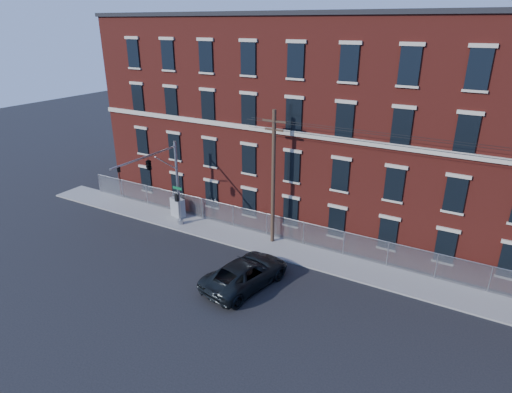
{
  "coord_description": "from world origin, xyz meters",
  "views": [
    {
      "loc": [
        15.37,
        -20.24,
        15.58
      ],
      "look_at": [
        1.48,
        4.0,
        4.23
      ],
      "focal_mm": 30.17,
      "sensor_mm": 36.0,
      "label": 1
    }
  ],
  "objects": [
    {
      "name": "mill_building",
      "position": [
        12.0,
        13.93,
        8.15
      ],
      "size": [
        55.3,
        14.32,
        16.3
      ],
      "color": "maroon",
      "rests_on": "ground"
    },
    {
      "name": "pickup_truck",
      "position": [
        3.19,
        -0.3,
        0.86
      ],
      "size": [
        4.05,
        6.67,
        1.73
      ],
      "primitive_type": "imported",
      "rotation": [
        0.0,
        0.0,
        2.94
      ],
      "color": "black",
      "rests_on": "ground"
    },
    {
      "name": "utility_cabinet",
      "position": [
        -7.09,
        5.56,
        0.94
      ],
      "size": [
        1.45,
        1.01,
        1.65
      ],
      "primitive_type": "cube",
      "rotation": [
        0.0,
        0.0,
        -0.29
      ],
      "color": "gray",
      "rests_on": "sidewalk"
    },
    {
      "name": "chain_link_fence",
      "position": [
        12.0,
        6.3,
        1.06
      ],
      "size": [
        59.06,
        0.06,
        1.85
      ],
      "color": "#A5A8AD",
      "rests_on": "ground"
    },
    {
      "name": "sidewalk",
      "position": [
        12.0,
        5.0,
        0.06
      ],
      "size": [
        65.0,
        3.0,
        0.12
      ],
      "primitive_type": "cube",
      "color": "gray",
      "rests_on": "ground"
    },
    {
      "name": "ground",
      "position": [
        0.0,
        0.0,
        0.0
      ],
      "size": [
        140.0,
        140.0,
        0.0
      ],
      "primitive_type": "plane",
      "color": "black",
      "rests_on": "ground"
    },
    {
      "name": "utility_pole_near",
      "position": [
        2.0,
        5.6,
        5.34
      ],
      "size": [
        1.8,
        0.28,
        10.0
      ],
      "color": "#453122",
      "rests_on": "ground"
    },
    {
      "name": "traffic_signal_mast",
      "position": [
        -6.0,
        2.18,
        5.39
      ],
      "size": [
        0.9,
        6.75,
        7.0
      ],
      "color": "#9EA0A5",
      "rests_on": "ground"
    }
  ]
}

